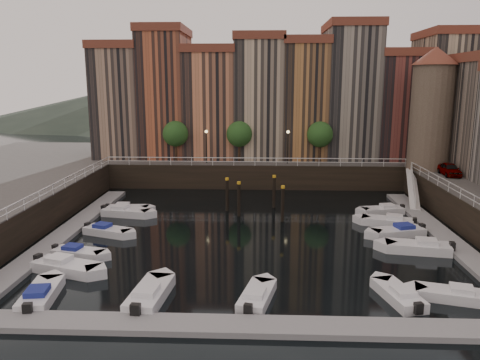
{
  "coord_description": "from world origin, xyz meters",
  "views": [
    {
      "loc": [
        0.52,
        -39.85,
        13.01
      ],
      "look_at": [
        -1.31,
        4.0,
        3.74
      ],
      "focal_mm": 35.0,
      "sensor_mm": 36.0,
      "label": 1
    }
  ],
  "objects_px": {
    "mooring_pilings": "(255,198)",
    "boat_left_2": "(107,231)",
    "corner_tower": "(432,107)",
    "boat_left_0": "(66,267)",
    "gangway": "(413,187)",
    "car_a": "(450,170)",
    "boat_left_1": "(78,253)"
  },
  "relations": [
    {
      "from": "mooring_pilings",
      "to": "boat_left_0",
      "type": "xyz_separation_m",
      "value": [
        -13.07,
        -15.22,
        -1.25
      ]
    },
    {
      "from": "gangway",
      "to": "mooring_pilings",
      "type": "height_order",
      "value": "gangway"
    },
    {
      "from": "corner_tower",
      "to": "gangway",
      "type": "bearing_deg",
      "value": -122.8
    },
    {
      "from": "boat_left_0",
      "to": "car_a",
      "type": "bearing_deg",
      "value": 48.96
    },
    {
      "from": "mooring_pilings",
      "to": "boat_left_2",
      "type": "bearing_deg",
      "value": -150.98
    },
    {
      "from": "mooring_pilings",
      "to": "boat_left_1",
      "type": "distance_m",
      "value": 18.21
    },
    {
      "from": "corner_tower",
      "to": "boat_left_2",
      "type": "relative_size",
      "value": 3.05
    },
    {
      "from": "boat_left_2",
      "to": "car_a",
      "type": "relative_size",
      "value": 1.14
    },
    {
      "from": "mooring_pilings",
      "to": "car_a",
      "type": "distance_m",
      "value": 21.48
    },
    {
      "from": "boat_left_1",
      "to": "car_a",
      "type": "bearing_deg",
      "value": 39.13
    },
    {
      "from": "boat_left_0",
      "to": "corner_tower",
      "type": "bearing_deg",
      "value": 54.65
    },
    {
      "from": "mooring_pilings",
      "to": "boat_left_0",
      "type": "bearing_deg",
      "value": -130.64
    },
    {
      "from": "boat_left_0",
      "to": "boat_left_2",
      "type": "relative_size",
      "value": 1.16
    },
    {
      "from": "boat_left_0",
      "to": "mooring_pilings",
      "type": "bearing_deg",
      "value": 67.53
    },
    {
      "from": "boat_left_0",
      "to": "gangway",
      "type": "bearing_deg",
      "value": 51.63
    },
    {
      "from": "boat_left_0",
      "to": "boat_left_2",
      "type": "xyz_separation_m",
      "value": [
        0.28,
        8.13,
        -0.05
      ]
    },
    {
      "from": "boat_left_2",
      "to": "car_a",
      "type": "distance_m",
      "value": 35.84
    },
    {
      "from": "mooring_pilings",
      "to": "boat_left_1",
      "type": "bearing_deg",
      "value": -137.19
    },
    {
      "from": "corner_tower",
      "to": "boat_left_2",
      "type": "distance_m",
      "value": 37.73
    },
    {
      "from": "mooring_pilings",
      "to": "boat_left_0",
      "type": "height_order",
      "value": "mooring_pilings"
    },
    {
      "from": "gangway",
      "to": "boat_left_1",
      "type": "xyz_separation_m",
      "value": [
        -30.25,
        -16.94,
        -1.59
      ]
    },
    {
      "from": "boat_left_1",
      "to": "boat_left_2",
      "type": "distance_m",
      "value": 5.28
    },
    {
      "from": "boat_left_0",
      "to": "car_a",
      "type": "xyz_separation_m",
      "value": [
        33.87,
        20.18,
        3.28
      ]
    },
    {
      "from": "corner_tower",
      "to": "boat_left_2",
      "type": "xyz_separation_m",
      "value": [
        -32.62,
        -16.19,
        -9.85
      ]
    },
    {
      "from": "corner_tower",
      "to": "boat_left_1",
      "type": "relative_size",
      "value": 3.22
    },
    {
      "from": "boat_left_1",
      "to": "boat_left_2",
      "type": "height_order",
      "value": "boat_left_2"
    },
    {
      "from": "corner_tower",
      "to": "car_a",
      "type": "relative_size",
      "value": 3.46
    },
    {
      "from": "corner_tower",
      "to": "gangway",
      "type": "relative_size",
      "value": 1.66
    },
    {
      "from": "mooring_pilings",
      "to": "boat_left_2",
      "type": "distance_m",
      "value": 14.68
    },
    {
      "from": "gangway",
      "to": "boat_left_0",
      "type": "bearing_deg",
      "value": -146.54
    },
    {
      "from": "boat_left_1",
      "to": "boat_left_2",
      "type": "relative_size",
      "value": 0.95
    },
    {
      "from": "boat_left_0",
      "to": "boat_left_1",
      "type": "bearing_deg",
      "value": 113.3
    }
  ]
}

